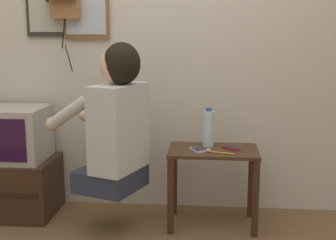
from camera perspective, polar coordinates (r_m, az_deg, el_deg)
wall_back at (r=3.44m, az=-2.77°, el=10.20°), size 6.80×0.05×2.55m
side_table at (r=3.17m, az=5.51°, el=-5.60°), size 0.60×0.38×0.53m
person at (r=2.98m, az=-6.39°, el=-0.09°), size 0.65×0.58×0.95m
tv_stand at (r=3.61m, az=-18.76°, el=-7.66°), size 0.67×0.47×0.41m
television at (r=3.51m, az=-19.35°, el=-1.57°), size 0.59×0.42×0.38m
framed_picture at (r=3.56m, az=-14.41°, el=13.55°), size 0.32×0.03×0.46m
cell_phone_held at (r=3.10m, az=3.62°, el=-3.64°), size 0.11×0.14×0.01m
cell_phone_spare at (r=3.16m, az=7.71°, el=-3.40°), size 0.12×0.14×0.01m
water_bottle at (r=3.20m, az=4.94°, el=-1.00°), size 0.08×0.08×0.26m
toothbrush at (r=3.04m, az=6.16°, el=-3.92°), size 0.18×0.07×0.02m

